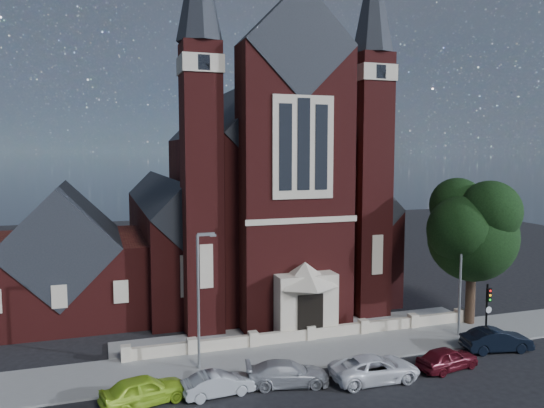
% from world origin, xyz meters
% --- Properties ---
extents(ground, '(120.00, 120.00, 0.00)m').
position_xyz_m(ground, '(0.00, 15.00, 0.00)').
color(ground, black).
rests_on(ground, ground).
extents(pavement_strip, '(60.00, 5.00, 0.12)m').
position_xyz_m(pavement_strip, '(0.00, 4.50, 0.00)').
color(pavement_strip, gray).
rests_on(pavement_strip, ground).
extents(forecourt_paving, '(26.00, 3.00, 0.14)m').
position_xyz_m(forecourt_paving, '(0.00, 8.50, 0.00)').
color(forecourt_paving, gray).
rests_on(forecourt_paving, ground).
extents(forecourt_wall, '(24.00, 0.40, 0.90)m').
position_xyz_m(forecourt_wall, '(0.00, 6.50, 0.00)').
color(forecourt_wall, beige).
rests_on(forecourt_wall, ground).
extents(church, '(20.01, 34.90, 29.20)m').
position_xyz_m(church, '(-0.00, 22.94, 8.19)').
color(church, '#4A1513').
rests_on(church, ground).
extents(parish_hall, '(12.00, 12.20, 10.24)m').
position_xyz_m(parish_hall, '(-16.00, 18.00, 4.01)').
color(parish_hall, '#4A1513').
rests_on(parish_hall, ground).
extents(street_tree, '(6.40, 6.60, 10.70)m').
position_xyz_m(street_tree, '(12.60, 5.71, 6.96)').
color(street_tree, black).
rests_on(street_tree, ground).
extents(street_lamp_left, '(1.16, 0.22, 8.09)m').
position_xyz_m(street_lamp_left, '(-7.91, 4.00, 4.60)').
color(street_lamp_left, gray).
rests_on(street_lamp_left, ground).
extents(street_lamp_right, '(1.16, 0.22, 8.09)m').
position_xyz_m(street_lamp_right, '(10.09, 4.00, 4.60)').
color(street_lamp_right, gray).
rests_on(street_lamp_right, ground).
extents(traffic_signal, '(0.28, 0.42, 4.00)m').
position_xyz_m(traffic_signal, '(11.00, 2.43, 2.58)').
color(traffic_signal, black).
rests_on(traffic_signal, ground).
extents(car_lime_van, '(4.64, 2.73, 1.48)m').
position_xyz_m(car_lime_van, '(-11.40, 0.71, 0.74)').
color(car_lime_van, '#ABD82B').
rests_on(car_lime_van, ground).
extents(car_silver_a, '(3.89, 1.67, 1.24)m').
position_xyz_m(car_silver_a, '(-7.63, 0.52, 0.62)').
color(car_silver_a, '#A9ADB0').
rests_on(car_silver_a, ground).
extents(car_silver_b, '(4.86, 2.78, 1.33)m').
position_xyz_m(car_silver_b, '(-3.78, 0.53, 0.66)').
color(car_silver_b, '#A0A2A7').
rests_on(car_silver_b, ground).
extents(car_white_suv, '(5.12, 2.46, 1.41)m').
position_xyz_m(car_white_suv, '(1.04, -0.45, 0.70)').
color(car_white_suv, white).
rests_on(car_white_suv, ground).
extents(car_dark_red, '(4.15, 2.26, 1.34)m').
position_xyz_m(car_dark_red, '(5.82, -0.41, 0.67)').
color(car_dark_red, '#550E18').
rests_on(car_dark_red, ground).
extents(car_navy, '(4.60, 2.22, 1.45)m').
position_xyz_m(car_navy, '(10.61, 1.04, 0.73)').
color(car_navy, black).
rests_on(car_navy, ground).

